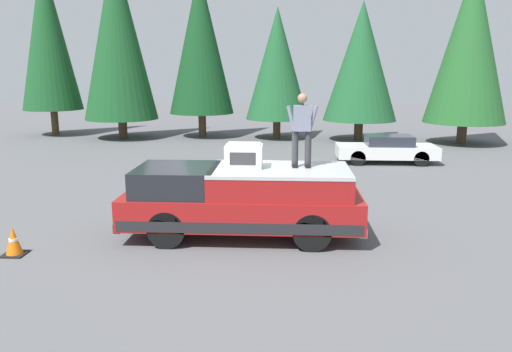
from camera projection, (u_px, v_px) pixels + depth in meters
The scene contains 12 objects.
ground_plane at pixel (225, 232), 12.08m from camera, with size 90.00×90.00×0.00m, color #565659.
pickup_truck at pixel (242, 200), 11.62m from camera, with size 2.01×5.54×1.65m.
compressor_unit at pixel (244, 156), 11.44m from camera, with size 0.65×0.84×0.56m.
person_on_truck_bed at pixel (302, 128), 11.36m from camera, with size 0.29×0.72×1.69m.
parked_car_white at pixel (387, 149), 20.88m from camera, with size 1.64×4.10×1.16m.
traffic_cone at pixel (14, 242), 10.55m from camera, with size 0.47×0.47×0.62m.
conifer_far_left at pixel (470, 43), 25.22m from camera, with size 4.10×4.10×9.20m.
conifer_left at pixel (361, 62), 26.64m from camera, with size 3.96×3.96×7.40m.
conifer_center_left at pixel (277, 64), 27.52m from camera, with size 3.49×3.49×7.18m.
conifer_center_right at pixel (200, 42), 27.86m from camera, with size 3.64×3.64×9.30m.
conifer_right at pixel (118, 34), 27.23m from camera, with size 4.05×4.05×10.36m.
conifer_far_right at pixel (47, 34), 28.54m from camera, with size 3.40×3.40×10.13m.
Camera 1 is at (-11.45, -1.42, 3.88)m, focal length 34.95 mm.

